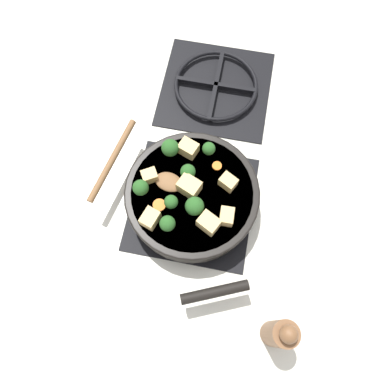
{
  "coord_description": "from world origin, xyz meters",
  "views": [
    {
      "loc": [
        0.06,
        -0.3,
        0.92
      ],
      "look_at": [
        0.0,
        0.0,
        0.09
      ],
      "focal_mm": 35.0,
      "sensor_mm": 36.0,
      "label": 1
    }
  ],
  "objects": [
    {
      "name": "broccoli_floret_mid_floret",
      "position": [
        -0.04,
        -0.04,
        0.11
      ],
      "size": [
        0.03,
        0.03,
        0.04
      ],
      "color": "#709956",
      "rests_on": "skillet_pan"
    },
    {
      "name": "tofu_cube_west_chunk",
      "position": [
        0.08,
        0.04,
        0.1
      ],
      "size": [
        0.05,
        0.04,
        0.03
      ],
      "primitive_type": "cube",
      "rotation": [
        0.0,
        0.0,
        2.64
      ],
      "color": "#DBB770",
      "rests_on": "skillet_pan"
    },
    {
      "name": "wooden_spoon",
      "position": [
        -0.14,
        0.03,
        0.1
      ],
      "size": [
        0.22,
        0.23,
        0.02
      ],
      "color": "brown",
      "rests_on": "skillet_pan"
    },
    {
      "name": "tofu_cube_back_piece",
      "position": [
        -0.08,
        -0.09,
        0.1
      ],
      "size": [
        0.05,
        0.05,
        0.03
      ],
      "primitive_type": "cube",
      "rotation": [
        0.0,
        0.0,
        4.39
      ],
      "color": "#DBB770",
      "rests_on": "skillet_pan"
    },
    {
      "name": "broccoli_floret_east_rim",
      "position": [
        -0.02,
        0.04,
        0.11
      ],
      "size": [
        0.04,
        0.04,
        0.04
      ],
      "color": "#709956",
      "rests_on": "skillet_pan"
    },
    {
      "name": "pepper_mill",
      "position": [
        0.24,
        -0.27,
        0.08
      ],
      "size": [
        0.06,
        0.06,
        0.18
      ],
      "color": "brown",
      "rests_on": "ground_plane"
    },
    {
      "name": "tofu_cube_front_piece",
      "position": [
        -0.03,
        0.1,
        0.1
      ],
      "size": [
        0.05,
        0.05,
        0.03
      ],
      "primitive_type": "cube",
      "rotation": [
        0.0,
        0.0,
        5.91
      ],
      "color": "#DBB770",
      "rests_on": "skillet_pan"
    },
    {
      "name": "skillet_pan",
      "position": [
        0.0,
        -0.0,
        0.06
      ],
      "size": [
        0.33,
        0.42,
        0.06
      ],
      "color": "black",
      "rests_on": "front_burner_grate"
    },
    {
      "name": "broccoli_floret_near_spoon",
      "position": [
        -0.12,
        -0.02,
        0.11
      ],
      "size": [
        0.04,
        0.04,
        0.05
      ],
      "color": "#709956",
      "rests_on": "skillet_pan"
    },
    {
      "name": "ground_plane",
      "position": [
        0.0,
        0.0,
        0.0
      ],
      "size": [
        2.4,
        2.4,
        0.0
      ],
      "primitive_type": "plane",
      "color": "silver"
    },
    {
      "name": "carrot_slice_orange_thin",
      "position": [
        0.05,
        0.08,
        0.09
      ],
      "size": [
        0.02,
        0.02,
        0.01
      ],
      "primitive_type": "cylinder",
      "color": "orange",
      "rests_on": "skillet_pan"
    },
    {
      "name": "broccoli_floret_south_cluster",
      "position": [
        0.01,
        -0.04,
        0.12
      ],
      "size": [
        0.04,
        0.04,
        0.05
      ],
      "color": "#709956",
      "rests_on": "skillet_pan"
    },
    {
      "name": "broccoli_floret_north_edge",
      "position": [
        -0.04,
        -0.09,
        0.11
      ],
      "size": [
        0.04,
        0.04,
        0.04
      ],
      "color": "#709956",
      "rests_on": "skillet_pan"
    },
    {
      "name": "tofu_cube_mid_small",
      "position": [
        0.05,
        -0.07,
        0.11
      ],
      "size": [
        0.06,
        0.05,
        0.04
      ],
      "primitive_type": "cube",
      "rotation": [
        0.0,
        0.0,
        5.8
      ],
      "color": "#DBB770",
      "rests_on": "skillet_pan"
    },
    {
      "name": "carrot_slice_near_center",
      "position": [
        -0.07,
        -0.05,
        0.09
      ],
      "size": [
        0.03,
        0.03,
        0.01
      ],
      "primitive_type": "cylinder",
      "color": "orange",
      "rests_on": "skillet_pan"
    },
    {
      "name": "rear_burner_grate",
      "position": [
        0.0,
        0.36,
        0.01
      ],
      "size": [
        0.31,
        0.31,
        0.03
      ],
      "color": "black",
      "rests_on": "ground_plane"
    },
    {
      "name": "broccoli_floret_center_top",
      "position": [
        0.02,
        0.11,
        0.11
      ],
      "size": [
        0.03,
        0.03,
        0.04
      ],
      "color": "#709956",
      "rests_on": "skillet_pan"
    },
    {
      "name": "broccoli_floret_west_rim",
      "position": [
        -0.07,
        0.09,
        0.12
      ],
      "size": [
        0.04,
        0.04,
        0.05
      ],
      "color": "#709956",
      "rests_on": "skillet_pan"
    },
    {
      "name": "tofu_cube_center_large",
      "position": [
        -0.01,
        0.01,
        0.11
      ],
      "size": [
        0.06,
        0.06,
        0.04
      ],
      "primitive_type": "cube",
      "rotation": [
        0.0,
        0.0,
        5.88
      ],
      "color": "#DBB770",
      "rests_on": "skillet_pan"
    },
    {
      "name": "tofu_cube_near_handle",
      "position": [
        0.09,
        -0.05,
        0.1
      ],
      "size": [
        0.03,
        0.04,
        0.03
      ],
      "primitive_type": "cube",
      "rotation": [
        0.0,
        0.0,
        1.6
      ],
      "color": "#DBB770",
      "rests_on": "skillet_pan"
    },
    {
      "name": "tofu_cube_east_chunk",
      "position": [
        -0.11,
        0.02,
        0.1
      ],
      "size": [
        0.04,
        0.04,
        0.03
      ],
      "primitive_type": "cube",
      "rotation": [
        0.0,
        0.0,
        0.54
      ],
      "color": "#DBB770",
      "rests_on": "skillet_pan"
    },
    {
      "name": "front_burner_grate",
      "position": [
        0.0,
        0.0,
        0.01
      ],
      "size": [
        0.31,
        0.31,
        0.03
      ],
      "color": "black",
      "rests_on": "ground_plane"
    }
  ]
}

